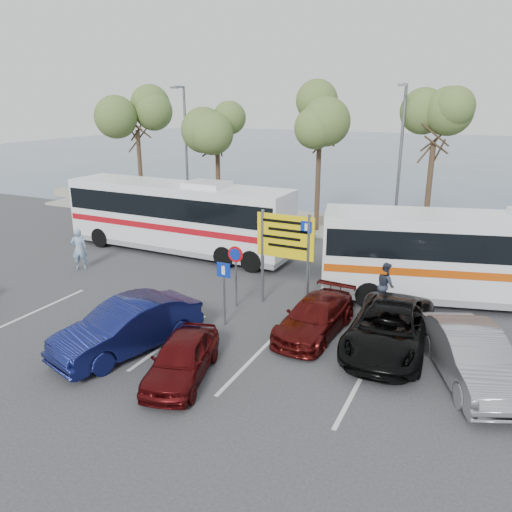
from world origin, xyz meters
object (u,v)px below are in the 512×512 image
at_px(street_lamp_right, 400,157).
at_px(pedestrian_far, 385,285).
at_px(coach_bus_right, 482,261).
at_px(pedestrian_near, 79,249).
at_px(car_maroon, 315,317).
at_px(suv_black, 389,328).
at_px(direction_sign, 285,244).
at_px(coach_bus_left, 178,219).
at_px(car_silver_b, 471,357).
at_px(car_blue, 128,327).
at_px(street_lamp_left, 185,147).
at_px(car_red, 182,358).

relative_size(street_lamp_right, pedestrian_far, 4.39).
bearing_deg(coach_bus_right, pedestrian_far, -147.12).
bearing_deg(pedestrian_near, car_maroon, 138.66).
distance_m(street_lamp_right, car_maroon, 12.67).
height_order(car_maroon, suv_black, suv_black).
bearing_deg(suv_black, coach_bus_right, 63.77).
bearing_deg(pedestrian_far, direction_sign, 80.95).
bearing_deg(coach_bus_left, car_silver_b, -25.51).
height_order(coach_bus_left, coach_bus_right, coach_bus_left).
relative_size(coach_bus_right, car_blue, 2.51).
relative_size(car_blue, car_maroon, 1.16).
bearing_deg(pedestrian_far, car_maroon, 120.91).
relative_size(street_lamp_left, street_lamp_right, 1.00).
relative_size(car_red, suv_black, 0.71).
bearing_deg(car_silver_b, street_lamp_right, 85.91).
xyz_separation_m(car_maroon, suv_black, (2.40, -0.00, 0.10)).
height_order(car_blue, pedestrian_far, pedestrian_far).
xyz_separation_m(street_lamp_left, street_lamp_right, (13.00, 0.00, 0.00)).
xyz_separation_m(suv_black, pedestrian_near, (-14.20, 1.60, 0.26)).
distance_m(street_lamp_right, pedestrian_far, 9.72).
height_order(car_red, pedestrian_far, pedestrian_far).
bearing_deg(car_red, street_lamp_left, 107.55).
relative_size(coach_bus_right, car_maroon, 2.90).
distance_m(street_lamp_left, car_maroon, 18.01).
xyz_separation_m(coach_bus_left, car_maroon, (9.30, -5.82, -1.12)).
bearing_deg(pedestrian_far, pedestrian_near, 64.63).
bearing_deg(suv_black, car_silver_b, -22.73).
xyz_separation_m(street_lamp_left, car_red, (10.40, -16.21, -3.99)).
distance_m(street_lamp_right, car_silver_b, 14.25).
xyz_separation_m(street_lamp_left, pedestrian_far, (14.41, -8.89, -3.69)).
relative_size(street_lamp_left, direction_sign, 2.23).
distance_m(direction_sign, car_blue, 6.26).
distance_m(street_lamp_left, coach_bus_right, 19.03).
bearing_deg(direction_sign, suv_black, -22.02).
height_order(street_lamp_left, pedestrian_near, street_lamp_left).
bearing_deg(street_lamp_left, coach_bus_left, -60.54).
xyz_separation_m(coach_bus_right, suv_black, (-2.30, -5.13, -0.99)).
xyz_separation_m(car_silver_b, pedestrian_near, (-16.60, 2.50, 0.20)).
height_order(street_lamp_right, car_blue, street_lamp_right).
distance_m(street_lamp_left, coach_bus_left, 7.68).
bearing_deg(pedestrian_near, street_lamp_right, -172.66).
bearing_deg(car_silver_b, car_maroon, 145.64).
bearing_deg(car_silver_b, car_red, -179.16).
distance_m(street_lamp_left, car_red, 19.67).
relative_size(car_blue, pedestrian_far, 2.60).
bearing_deg(coach_bus_left, direction_sign, -28.80).
height_order(car_blue, car_red, car_blue).
xyz_separation_m(coach_bus_right, pedestrian_far, (-3.09, -2.00, -0.77)).
height_order(car_maroon, car_silver_b, car_silver_b).
distance_m(street_lamp_right, pedestrian_near, 16.31).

